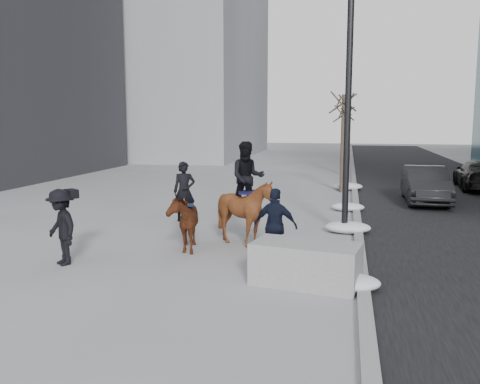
% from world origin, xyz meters
% --- Properties ---
extents(ground, '(120.00, 120.00, 0.00)m').
position_xyz_m(ground, '(0.00, 0.00, 0.00)').
color(ground, gray).
rests_on(ground, ground).
extents(road, '(8.00, 90.00, 0.01)m').
position_xyz_m(road, '(7.00, 10.00, 0.01)').
color(road, black).
rests_on(road, ground).
extents(curb, '(0.25, 90.00, 0.12)m').
position_xyz_m(curb, '(3.00, 10.00, 0.06)').
color(curb, gray).
rests_on(curb, ground).
extents(planter, '(2.28, 1.43, 0.85)m').
position_xyz_m(planter, '(1.87, -1.18, 0.43)').
color(planter, '#949497').
rests_on(planter, ground).
extents(car_near, '(1.57, 4.41, 1.45)m').
position_xyz_m(car_near, '(5.71, 9.98, 0.72)').
color(car_near, black).
rests_on(car_near, ground).
extents(car_far, '(2.29, 4.92, 1.39)m').
position_xyz_m(car_far, '(8.80, 14.57, 0.70)').
color(car_far, black).
rests_on(car_far, ground).
extents(tree_near, '(1.20, 1.20, 4.90)m').
position_xyz_m(tree_near, '(2.40, 12.33, 2.45)').
color(tree_near, '#362D20').
rests_on(tree_near, ground).
extents(tree_far, '(1.20, 1.20, 4.37)m').
position_xyz_m(tree_far, '(2.40, 19.52, 2.19)').
color(tree_far, '#372B21').
rests_on(tree_far, ground).
extents(mounted_left, '(1.28, 1.90, 2.25)m').
position_xyz_m(mounted_left, '(-1.45, 1.00, 0.84)').
color(mounted_left, '#48170E').
rests_on(mounted_left, ground).
extents(mounted_right, '(1.84, 1.96, 2.75)m').
position_xyz_m(mounted_right, '(0.07, 1.67, 1.10)').
color(mounted_right, '#451F0D').
rests_on(mounted_right, ground).
extents(feeder, '(1.08, 0.92, 1.75)m').
position_xyz_m(feeder, '(1.05, 0.22, 0.88)').
color(feeder, black).
rests_on(feeder, ground).
extents(camera_crew, '(1.30, 1.20, 1.75)m').
position_xyz_m(camera_crew, '(-3.73, -0.92, 0.89)').
color(camera_crew, black).
rests_on(camera_crew, ground).
extents(lamppost, '(0.25, 0.80, 9.09)m').
position_xyz_m(lamppost, '(2.60, 3.70, 4.99)').
color(lamppost, black).
rests_on(lamppost, ground).
extents(snow_piles, '(1.36, 15.25, 0.35)m').
position_xyz_m(snow_piles, '(2.70, 5.96, 0.16)').
color(snow_piles, silver).
rests_on(snow_piles, ground).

